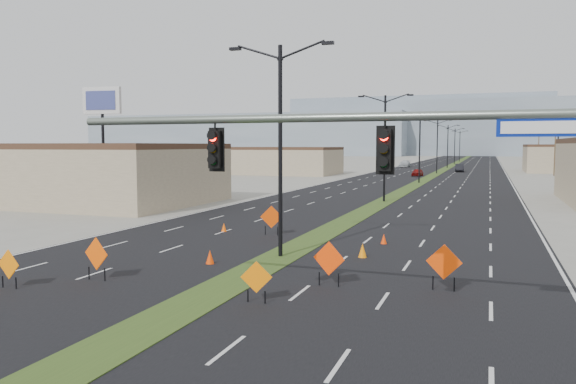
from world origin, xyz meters
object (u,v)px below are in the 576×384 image
(construction_sign_5, at_px, (444,264))
(cone_0, at_px, (210,257))
(streetlight_2, at_px, (420,145))
(streetlight_6, at_px, (460,145))
(streetlight_1, at_px, (385,144))
(construction_sign_3, at_px, (256,279))
(cone_3, at_px, (224,227))
(pole_sign_west, at_px, (102,109))
(cone_1, at_px, (384,239))
(streetlight_4, at_px, (448,145))
(streetlight_5, at_px, (455,145))
(construction_sign_0, at_px, (9,266))
(construction_sign_1, at_px, (96,255))
(car_far, at_px, (405,164))
(pole_sign_east_far, at_px, (559,129))
(signal_mast, at_px, (457,167))
(construction_sign_2, at_px, (271,218))
(car_left, at_px, (417,172))
(streetlight_3, at_px, (437,145))
(construction_sign_4, at_px, (329,260))
(car_mid, at_px, (460,168))
(cone_2, at_px, (362,251))
(streetlight_0, at_px, (280,144))

(construction_sign_5, relative_size, cone_0, 2.68)
(streetlight_2, relative_size, streetlight_6, 1.00)
(streetlight_1, bearing_deg, construction_sign_3, -86.79)
(construction_sign_3, bearing_deg, cone_3, 103.05)
(pole_sign_west, bearing_deg, streetlight_1, 27.10)
(streetlight_1, bearing_deg, cone_1, -79.95)
(streetlight_4, relative_size, streetlight_5, 1.00)
(streetlight_5, xyz_separation_m, construction_sign_0, (-7.46, -149.00, -4.56))
(construction_sign_1, bearing_deg, car_far, 104.49)
(car_far, relative_size, pole_sign_east_far, 0.54)
(signal_mast, bearing_deg, streetlight_2, 97.39)
(streetlight_4, relative_size, cone_1, 17.67)
(car_far, height_order, construction_sign_2, construction_sign_2)
(streetlight_4, bearing_deg, cone_3, -93.27)
(construction_sign_3, bearing_deg, construction_sign_0, 170.90)
(construction_sign_1, bearing_deg, construction_sign_0, -124.58)
(car_left, bearing_deg, cone_1, -81.04)
(streetlight_3, relative_size, construction_sign_4, 5.80)
(car_far, distance_m, construction_sign_1, 120.30)
(streetlight_6, height_order, construction_sign_0, streetlight_6)
(car_mid, relative_size, construction_sign_0, 3.25)
(cone_1, distance_m, cone_3, 10.14)
(car_mid, bearing_deg, construction_sign_5, -90.01)
(cone_2, bearing_deg, construction_sign_0, -137.80)
(car_mid, relative_size, car_far, 0.87)
(streetlight_4, bearing_deg, pole_sign_east_far, -49.85)
(streetlight_1, bearing_deg, construction_sign_2, -97.09)
(streetlight_1, bearing_deg, streetlight_5, 90.00)
(construction_sign_4, relative_size, pole_sign_east_far, 0.17)
(streetlight_0, distance_m, pole_sign_east_far, 89.75)
(streetlight_6, distance_m, construction_sign_1, 175.00)
(streetlight_0, relative_size, streetlight_2, 1.00)
(streetlight_6, relative_size, pole_sign_west, 0.99)
(streetlight_3, bearing_deg, streetlight_4, 90.00)
(construction_sign_3, bearing_deg, streetlight_5, 73.64)
(streetlight_6, bearing_deg, construction_sign_4, -88.77)
(cone_0, distance_m, pole_sign_west, 25.74)
(streetlight_1, bearing_deg, streetlight_2, 90.00)
(construction_sign_2, height_order, cone_1, construction_sign_2)
(cone_2, bearing_deg, construction_sign_1, -138.07)
(car_left, relative_size, cone_1, 6.74)
(cone_1, bearing_deg, cone_3, 174.37)
(streetlight_6, relative_size, pole_sign_east_far, 0.99)
(streetlight_0, distance_m, streetlight_2, 56.00)
(pole_sign_west, bearing_deg, car_far, 76.27)
(streetlight_4, distance_m, pole_sign_east_far, 32.53)
(construction_sign_0, distance_m, cone_1, 18.26)
(cone_3, bearing_deg, streetlight_2, 83.08)
(car_far, relative_size, construction_sign_3, 3.83)
(construction_sign_5, bearing_deg, construction_sign_1, -164.66)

